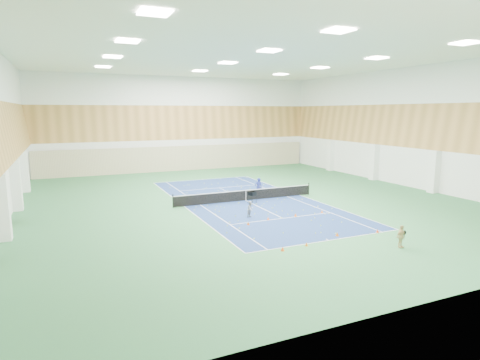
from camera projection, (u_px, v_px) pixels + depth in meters
name	position (u px, v px, depth m)	size (l,w,h in m)	color
ground	(246.00, 201.00, 34.60)	(40.00, 40.00, 0.00)	#2D6A3E
room_shell	(246.00, 131.00, 33.59)	(36.00, 40.00, 12.00)	white
wood_cladding	(246.00, 107.00, 33.25)	(36.00, 40.00, 8.00)	#BC8746
ceiling_light_grid	(246.00, 58.00, 32.59)	(21.40, 25.40, 0.06)	white
court_surface	(246.00, 201.00, 34.60)	(10.97, 23.77, 0.01)	navy
tennis_balls_scatter	(246.00, 200.00, 34.59)	(10.57, 22.77, 0.07)	#C9E927
tennis_net	(246.00, 194.00, 34.51)	(12.80, 0.10, 1.10)	black
back_curtain	(183.00, 158.00, 52.14)	(35.40, 0.16, 3.20)	#C6B793
door_left_b	(7.00, 208.00, 27.28)	(0.08, 1.80, 2.20)	#593319
coach	(258.00, 188.00, 35.59)	(0.66, 0.43, 1.81)	navy
child_court	(250.00, 209.00, 29.10)	(0.58, 0.45, 1.19)	#9C9CA4
child_apron	(401.00, 236.00, 22.55)	(0.77, 0.32, 1.31)	tan
ball_cart	(252.00, 197.00, 33.62)	(0.58, 0.58, 1.00)	black
cone_svc_a	(248.00, 223.00, 27.15)	(0.21, 0.21, 0.23)	#ED580C
cone_svc_b	(268.00, 218.00, 28.43)	(0.19, 0.19, 0.21)	#FF4D0D
cone_svc_c	(295.00, 215.00, 29.30)	(0.23, 0.23, 0.25)	#FF640D
cone_svc_d	(322.00, 211.00, 30.39)	(0.20, 0.20, 0.22)	orange
cone_base_a	(283.00, 249.00, 22.10)	(0.21, 0.21, 0.24)	#E9470C
cone_base_b	(307.00, 244.00, 22.91)	(0.19, 0.19, 0.21)	orange
cone_base_c	(337.00, 234.00, 24.73)	(0.22, 0.22, 0.24)	orange
cone_base_d	(377.00, 231.00, 25.44)	(0.20, 0.20, 0.22)	red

